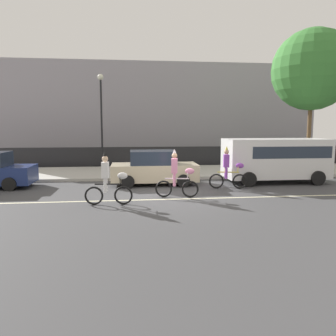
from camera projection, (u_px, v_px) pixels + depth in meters
name	position (u px, v px, depth m)	size (l,w,h in m)	color
ground_plane	(171.00, 196.00, 13.14)	(80.00, 80.00, 0.00)	#424244
road_centre_line	(172.00, 199.00, 12.64)	(36.00, 0.14, 0.01)	beige
sidewalk_curb	(158.00, 172.00, 19.53)	(60.00, 5.00, 0.15)	#ADAAA3
fence_line	(154.00, 157.00, 22.31)	(40.00, 0.08, 1.40)	black
building_backdrop	(148.00, 113.00, 30.37)	(28.00, 8.00, 7.95)	#99939E
parade_cyclist_zebra	(109.00, 182.00, 11.67)	(1.72, 0.50, 1.92)	black
parade_cyclist_pink	(177.00, 176.00, 12.89)	(1.71, 0.52, 1.92)	black
parade_cyclist_purple	(229.00, 170.00, 14.69)	(1.71, 0.53, 1.92)	black
parked_van_white	(277.00, 157.00, 16.25)	(5.00, 2.22, 2.18)	white
parked_car_beige	(154.00, 168.00, 15.74)	(4.10, 1.92, 1.64)	beige
street_lamp_post	(101.00, 107.00, 20.55)	(0.36, 0.36, 5.86)	black
street_tree_near_lamp	(312.00, 70.00, 19.15)	(4.70, 4.70, 8.27)	brown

